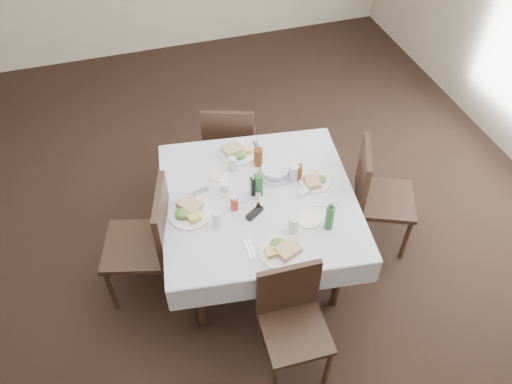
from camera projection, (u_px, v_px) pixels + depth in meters
ground_plane at (235, 247)px, 4.29m from camera, size 7.00×7.00×0.00m
room_shell at (226, 76)px, 3.06m from camera, size 6.04×7.04×2.80m
dining_table at (258, 204)px, 3.71m from camera, size 1.59×1.59×0.76m
chair_north at (229, 141)px, 4.45m from camera, size 0.56×0.56×0.94m
chair_south at (292, 315)px, 3.26m from camera, size 0.44×0.44×0.89m
chair_east at (374, 191)px, 3.98m from camera, size 0.61×0.61×0.98m
chair_west at (150, 238)px, 3.61m from camera, size 0.60×0.60×1.03m
meal_north at (237, 152)px, 3.97m from camera, size 0.29×0.29×0.06m
meal_south at (282, 250)px, 3.29m from camera, size 0.29×0.29×0.06m
meal_east at (315, 180)px, 3.75m from camera, size 0.25×0.25×0.05m
meal_west at (189, 211)px, 3.53m from camera, size 0.31×0.31×0.07m
side_plate_a at (220, 175)px, 3.81m from camera, size 0.16×0.16×0.01m
side_plate_b at (309, 219)px, 3.50m from camera, size 0.18×0.18×0.01m
water_n at (233, 164)px, 3.82m from camera, size 0.06×0.06×0.11m
water_s at (293, 225)px, 3.39m from camera, size 0.07×0.07×0.13m
water_e at (294, 173)px, 3.74m from camera, size 0.07×0.07×0.13m
water_w at (217, 219)px, 3.43m from camera, size 0.06×0.06×0.12m
iced_tea_a at (258, 157)px, 3.85m from camera, size 0.07×0.07×0.15m
iced_tea_b at (298, 172)px, 3.75m from camera, size 0.06×0.06×0.13m
bread_basket at (275, 172)px, 3.79m from camera, size 0.24×0.24×0.08m
oil_cruet_dark at (254, 186)px, 3.62m from camera, size 0.05×0.05×0.20m
oil_cruet_green at (258, 184)px, 3.61m from camera, size 0.06×0.06×0.23m
ketchup_bottle at (234, 203)px, 3.54m from camera, size 0.06×0.06×0.12m
salt_shaker at (258, 195)px, 3.62m from camera, size 0.03×0.03×0.08m
pepper_shaker at (258, 204)px, 3.57m from camera, size 0.03×0.03×0.07m
coffee_mug at (225, 187)px, 3.67m from camera, size 0.12×0.12×0.09m
sunglasses at (255, 213)px, 3.53m from camera, size 0.15×0.12×0.03m
green_bottle at (330, 217)px, 3.38m from camera, size 0.06×0.06×0.24m
sugar_caddy at (304, 192)px, 3.66m from camera, size 0.09×0.06×0.04m
cutlery_n at (257, 148)px, 4.04m from camera, size 0.05×0.16×0.01m
cutlery_s at (250, 249)px, 3.32m from camera, size 0.04×0.16×0.01m
cutlery_e at (326, 204)px, 3.61m from camera, size 0.18×0.10×0.01m
cutlery_w at (199, 193)px, 3.68m from camera, size 0.17×0.09×0.01m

